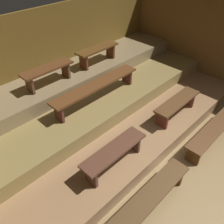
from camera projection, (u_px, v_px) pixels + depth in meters
The scene contains 13 objects.
ground at pixel (123, 134), 5.30m from camera, with size 7.09×5.19×0.08m, color olive.
wall_back at pixel (56, 54), 5.80m from camera, with size 7.09×0.06×2.26m, color brown.
wall_right at pixel (204, 43), 6.37m from camera, with size 0.06×5.19×2.26m, color brown.
platform_lower at pixel (105, 116), 5.48m from camera, with size 6.29×3.29×0.30m, color #98704A.
platform_middle at pixel (88, 95), 5.61m from camera, with size 6.29×2.16×0.30m, color olive.
platform_upper at pixel (73, 76), 5.71m from camera, with size 6.29×1.12×0.30m, color #89734E.
bench_floor_left at pixel (147, 201), 3.61m from camera, with size 1.88×0.33×0.39m.
bench_floor_right at pixel (215, 129), 4.88m from camera, with size 1.88×0.33×0.39m.
bench_lower_left at pixel (114, 153), 3.99m from camera, with size 1.28×0.33×0.39m.
bench_lower_right at pixel (177, 104), 5.08m from camera, with size 1.28×0.33×0.39m.
bench_middle_center at pixel (96, 87), 5.02m from camera, with size 2.19×0.33×0.39m.
bench_upper_left at pixel (48, 71), 4.96m from camera, with size 1.13×0.33×0.39m.
bench_upper_right at pixel (97, 51), 5.76m from camera, with size 1.13×0.33×0.39m.
Camera 1 is at (-2.94, -0.35, 3.60)m, focal length 38.41 mm.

